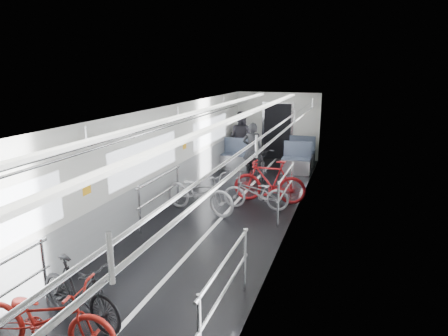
% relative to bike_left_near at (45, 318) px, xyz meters
% --- Properties ---
extents(car_shell, '(3.02, 14.01, 2.41)m').
position_rel_bike_left_near_xyz_m(car_shell, '(0.54, 5.88, 0.66)').
color(car_shell, black).
rests_on(car_shell, ground).
extents(bike_left_near, '(1.83, 0.82, 0.93)m').
position_rel_bike_left_near_xyz_m(bike_left_near, '(0.00, 0.00, 0.00)').
color(bike_left_near, '#A31B14').
rests_on(bike_left_near, floor).
extents(bike_left_mid, '(1.55, 0.77, 0.90)m').
position_rel_bike_left_near_xyz_m(bike_left_mid, '(0.01, 0.60, -0.02)').
color(bike_left_mid, black).
rests_on(bike_left_mid, floor).
extents(bike_left_far, '(1.96, 1.07, 0.97)m').
position_rel_bike_left_near_xyz_m(bike_left_far, '(-0.06, 4.93, 0.02)').
color(bike_left_far, '#9C9CA0').
rests_on(bike_left_far, floor).
extents(bike_right_mid, '(1.59, 0.66, 0.81)m').
position_rel_bike_left_near_xyz_m(bike_right_mid, '(1.13, 5.53, -0.06)').
color(bike_right_mid, '#98989C').
rests_on(bike_right_mid, floor).
extents(bike_right_far, '(1.81, 0.56, 1.08)m').
position_rel_bike_left_near_xyz_m(bike_right_far, '(1.32, 6.13, 0.07)').
color(bike_right_far, maroon).
rests_on(bike_right_far, floor).
extents(bike_aisle, '(1.14, 1.94, 0.96)m').
position_rel_bike_left_near_xyz_m(bike_aisle, '(0.60, 8.33, 0.02)').
color(bike_aisle, black).
rests_on(bike_aisle, floor).
extents(person_standing, '(0.63, 0.44, 1.65)m').
position_rel_bike_left_near_xyz_m(person_standing, '(0.29, 8.43, 0.36)').
color(person_standing, black).
rests_on(person_standing, floor).
extents(person_seated, '(1.03, 0.90, 1.80)m').
position_rel_bike_left_near_xyz_m(person_seated, '(-0.52, 9.99, 0.44)').
color(person_seated, '#2E2B33').
rests_on(person_seated, floor).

